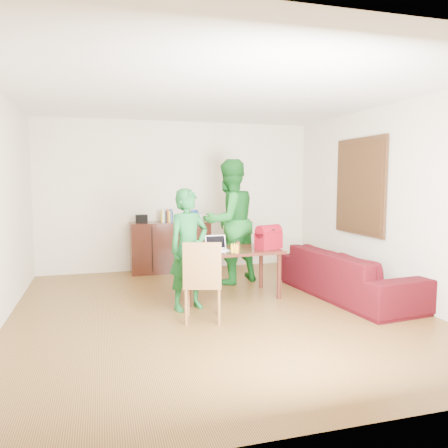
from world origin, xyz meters
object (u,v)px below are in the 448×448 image
object	(u,v)px
laptop	(218,248)
bottle	(238,247)
table	(228,255)
person_far	(229,222)
chair	(203,297)
red_bag	(269,239)
sofa	(348,274)
person_near	(189,249)

from	to	relation	value
laptop	bottle	world-z (taller)	laptop
table	person_far	bearing A→B (deg)	70.02
chair	red_bag	bearing A→B (deg)	51.69
laptop	sofa	size ratio (longest dim) A/B	0.13
sofa	person_near	bearing A→B (deg)	82.38
person_near	laptop	size ratio (longest dim) A/B	5.20
person_near	red_bag	bearing A→B (deg)	-5.87
person_far	red_bag	bearing A→B (deg)	86.96
table	person_far	xyz separation A→B (m)	(0.26, 0.82, 0.39)
chair	person_near	xyz separation A→B (m)	(-0.07, 0.51, 0.49)
person_near	red_bag	world-z (taller)	person_near
red_bag	person_near	bearing A→B (deg)	174.37
table	person_far	world-z (taller)	person_far
bottle	sofa	world-z (taller)	bottle
person_far	table	bearing A→B (deg)	49.72
laptop	table	bearing A→B (deg)	29.29
chair	red_bag	size ratio (longest dim) A/B	2.66
person_far	red_bag	xyz separation A→B (m)	(0.31, -0.90, -0.18)
table	laptop	distance (m)	0.23
person_near	sofa	xyz separation A→B (m)	(2.27, -0.07, -0.44)
laptop	chair	bearing A→B (deg)	-117.17
laptop	person_near	bearing A→B (deg)	-146.60
person_near	bottle	xyz separation A→B (m)	(0.68, 0.07, -0.01)
bottle	sofa	distance (m)	1.66
table	red_bag	world-z (taller)	red_bag
table	sofa	distance (m)	1.72
laptop	person_far	bearing A→B (deg)	63.69
person_far	red_bag	world-z (taller)	person_far
sofa	person_far	bearing A→B (deg)	40.16
red_bag	table	bearing A→B (deg)	150.65
table	person_near	size ratio (longest dim) A/B	0.95
person_near	person_far	distance (m)	1.55
person_far	laptop	distance (m)	1.05
person_near	sofa	world-z (taller)	person_near
laptop	sofa	xyz separation A→B (m)	(1.79, -0.39, -0.39)
person_near	person_far	size ratio (longest dim) A/B	0.78
chair	red_bag	world-z (taller)	chair
table	person_near	xyz separation A→B (m)	(-0.65, -0.43, 0.18)
laptop	bottle	size ratio (longest dim) A/B	1.68
person_near	person_far	bearing A→B (deg)	32.23
chair	person_near	size ratio (longest dim) A/B	0.62
table	bottle	size ratio (longest dim) A/B	8.33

